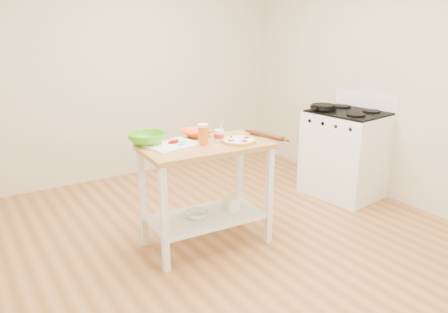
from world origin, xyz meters
TOP-DOWN VIEW (x-y plane):
  - room_shell at (0.00, 0.00)m, footprint 4.04×4.54m
  - prep_island at (-0.21, 0.14)m, footprint 1.08×0.63m
  - gas_stove at (1.66, 0.30)m, footprint 0.75×0.85m
  - skillet at (1.47, 0.50)m, footprint 0.45×0.29m
  - pizza at (0.05, 0.04)m, footprint 0.28×0.28m
  - cutting_board at (-0.47, 0.26)m, footprint 0.45×0.36m
  - spatula at (-0.38, 0.22)m, footprint 0.13×0.12m
  - knife at (-0.58, 0.38)m, footprint 0.27×0.03m
  - orange_bowl at (-0.15, 0.40)m, footprint 0.26×0.26m
  - green_bowl at (-0.62, 0.40)m, footprint 0.38×0.38m
  - beer_pint at (-0.23, 0.15)m, footprint 0.08×0.08m
  - yogurt_tub at (-0.08, 0.15)m, footprint 0.08×0.08m
  - rolling_pin at (0.32, 0.02)m, footprint 0.11×0.37m
  - shelf_glass_bowl at (-0.30, 0.14)m, footprint 0.24×0.24m
  - shelf_bin at (0.03, 0.13)m, footprint 0.12×0.12m

SIDE VIEW (x-z plane):
  - shelf_glass_bowl at x=-0.30m, z-range 0.26..0.32m
  - shelf_bin at x=0.03m, z-range 0.26..0.37m
  - gas_stove at x=1.66m, z-range -0.08..1.03m
  - prep_island at x=-0.21m, z-range 0.19..1.09m
  - cutting_board at x=-0.47m, z-range 0.89..0.93m
  - pizza at x=0.05m, z-range 0.89..0.94m
  - spatula at x=-0.38m, z-range 0.91..0.92m
  - knife at x=-0.58m, z-range 0.91..0.92m
  - rolling_pin at x=0.32m, z-range 0.90..0.94m
  - orange_bowl at x=-0.15m, z-range 0.90..0.96m
  - green_bowl at x=-0.62m, z-range 0.90..0.99m
  - yogurt_tub at x=-0.08m, z-range 0.86..1.04m
  - skillet at x=1.47m, z-range 0.96..0.99m
  - beer_pint at x=-0.23m, z-range 0.90..1.07m
  - room_shell at x=0.00m, z-range -0.02..2.72m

